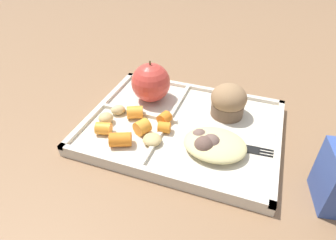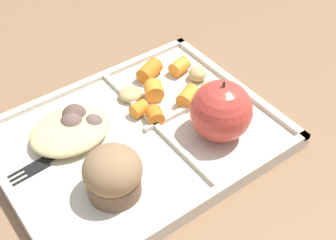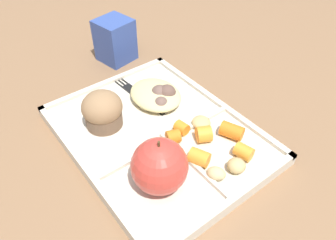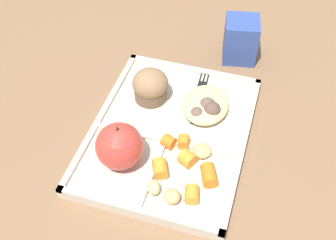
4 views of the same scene
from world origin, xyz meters
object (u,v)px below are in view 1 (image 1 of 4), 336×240
object	(u,v)px
lunch_tray	(182,127)
bran_muffin	(228,101)
green_apple	(151,83)
plastic_fork	(238,147)

from	to	relation	value
lunch_tray	bran_muffin	xyz separation A→B (m)	(0.08, 0.06, 0.04)
green_apple	lunch_tray	bearing A→B (deg)	-34.58
green_apple	bran_muffin	distance (m)	0.17
green_apple	bran_muffin	bearing A→B (deg)	0.00
green_apple	plastic_fork	world-z (taller)	green_apple
bran_muffin	lunch_tray	bearing A→B (deg)	-140.37
green_apple	plastic_fork	size ratio (longest dim) A/B	0.63
green_apple	plastic_fork	distance (m)	0.23
bran_muffin	plastic_fork	bearing A→B (deg)	-67.66
plastic_fork	lunch_tray	bearing A→B (deg)	165.20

